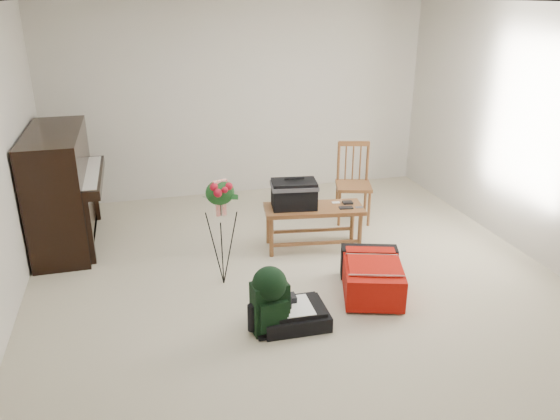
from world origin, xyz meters
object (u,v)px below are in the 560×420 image
object	(u,v)px
flower_stand	(222,233)
red_suitcase	(369,274)
green_backpack	(270,297)
piano	(62,191)
bench	(301,199)
dining_chair	(352,183)
black_duffel	(293,314)

from	to	relation	value
flower_stand	red_suitcase	bearing A→B (deg)	-39.89
red_suitcase	green_backpack	world-z (taller)	green_backpack
piano	bench	world-z (taller)	piano
piano	dining_chair	world-z (taller)	piano
dining_chair	red_suitcase	distance (m)	1.75
red_suitcase	dining_chair	bearing A→B (deg)	91.51
piano	flower_stand	world-z (taller)	piano
bench	red_suitcase	size ratio (longest dim) A/B	1.22
red_suitcase	bench	bearing A→B (deg)	127.07
piano	black_duffel	xyz separation A→B (m)	(1.95, -2.18, -0.52)
green_backpack	red_suitcase	bearing A→B (deg)	15.35
bench	flower_stand	world-z (taller)	flower_stand
piano	green_backpack	world-z (taller)	piano
piano	bench	size ratio (longest dim) A/B	1.38
dining_chair	green_backpack	size ratio (longest dim) A/B	1.63
dining_chair	flower_stand	xyz separation A→B (m)	(-1.77, -1.17, 0.06)
black_duffel	flower_stand	xyz separation A→B (m)	(-0.45, 0.82, 0.44)
piano	black_duffel	bearing A→B (deg)	-48.24
green_backpack	flower_stand	xyz separation A→B (m)	(-0.24, 0.88, 0.20)
red_suitcase	green_backpack	bearing A→B (deg)	-141.15
bench	black_duffel	world-z (taller)	bench
red_suitcase	black_duffel	distance (m)	0.90
black_duffel	dining_chair	bearing A→B (deg)	58.02
dining_chair	flower_stand	distance (m)	2.12
black_duffel	flower_stand	world-z (taller)	flower_stand
piano	bench	bearing A→B (deg)	-18.72
green_backpack	bench	bearing A→B (deg)	58.65
bench	red_suitcase	world-z (taller)	bench
dining_chair	green_backpack	bearing A→B (deg)	-110.57
bench	piano	bearing A→B (deg)	169.56
dining_chair	black_duffel	distance (m)	2.41
piano	red_suitcase	bearing A→B (deg)	-33.61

